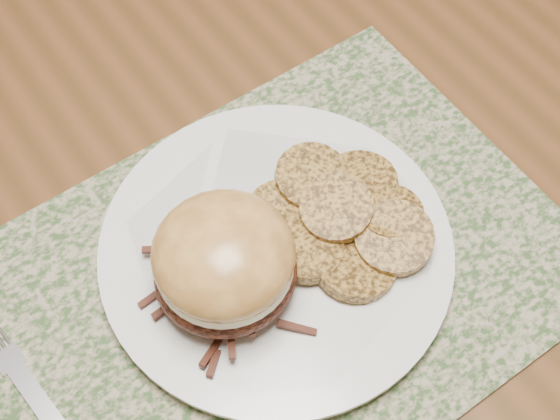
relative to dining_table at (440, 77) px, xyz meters
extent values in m
plane|color=#523A1C|center=(0.00, 0.00, -0.67)|extent=(3.50, 3.50, 0.00)
cube|color=brown|center=(0.00, 0.00, 0.06)|extent=(1.50, 0.90, 0.04)
cube|color=#354F28|center=(-0.30, -0.13, 0.08)|extent=(0.45, 0.33, 0.00)
cylinder|color=white|center=(-0.29, -0.11, 0.09)|extent=(0.26, 0.26, 0.02)
ellipsoid|color=black|center=(-0.34, -0.12, 0.12)|extent=(0.13, 0.12, 0.04)
cylinder|color=#F2E8C6|center=(-0.34, -0.12, 0.14)|extent=(0.12, 0.12, 0.01)
ellipsoid|color=#C58940|center=(-0.34, -0.12, 0.15)|extent=(0.12, 0.12, 0.06)
cylinder|color=#A67630|center=(-0.27, -0.09, 0.10)|extent=(0.07, 0.07, 0.01)
cylinder|color=#A67630|center=(-0.23, -0.08, 0.11)|extent=(0.08, 0.08, 0.02)
cylinder|color=#A67630|center=(-0.20, -0.10, 0.10)|extent=(0.07, 0.07, 0.02)
cylinder|color=#A67630|center=(-0.27, -0.13, 0.11)|extent=(0.06, 0.06, 0.02)
cylinder|color=#A67630|center=(-0.24, -0.12, 0.12)|extent=(0.08, 0.08, 0.02)
cylinder|color=#A67630|center=(-0.20, -0.14, 0.11)|extent=(0.07, 0.07, 0.02)
cylinder|color=#A67630|center=(-0.25, -0.16, 0.10)|extent=(0.07, 0.07, 0.02)
cylinder|color=#A67630|center=(-0.21, -0.16, 0.11)|extent=(0.09, 0.08, 0.02)
cylinder|color=#A67630|center=(-0.26, -0.09, 0.10)|extent=(0.08, 0.08, 0.02)
cube|color=silver|center=(-0.50, -0.07, 0.09)|extent=(0.02, 0.02, 0.00)
camera|label=1|loc=(-0.45, -0.35, 0.63)|focal=50.00mm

